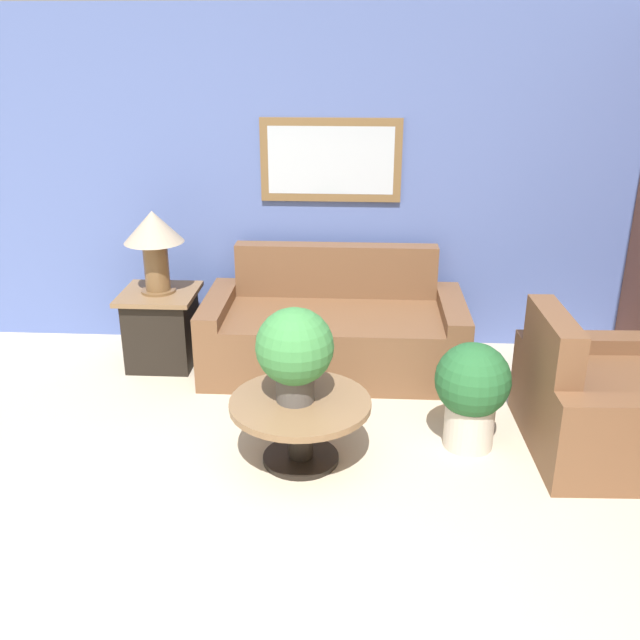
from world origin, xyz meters
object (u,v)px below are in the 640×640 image
(couch_main, at_px, (334,332))
(coffee_table, at_px, (300,417))
(potted_plant_on_table, at_px, (295,350))
(potted_plant_floor, at_px, (472,390))
(side_table, at_px, (162,327))
(armchair, at_px, (607,406))
(table_lamp, at_px, (154,236))

(couch_main, relative_size, coffee_table, 2.33)
(potted_plant_on_table, bearing_deg, potted_plant_floor, 12.03)
(coffee_table, height_order, side_table, side_table)
(potted_plant_on_table, height_order, potted_plant_floor, potted_plant_on_table)
(armchair, bearing_deg, side_table, 68.65)
(coffee_table, height_order, potted_plant_on_table, potted_plant_on_table)
(coffee_table, relative_size, side_table, 1.41)
(coffee_table, bearing_deg, armchair, 7.75)
(potted_plant_on_table, bearing_deg, table_lamp, 131.27)
(table_lamp, bearing_deg, potted_plant_floor, -26.25)
(couch_main, distance_m, side_table, 1.31)
(table_lamp, bearing_deg, armchair, -19.37)
(table_lamp, bearing_deg, potted_plant_on_table, -48.73)
(couch_main, relative_size, potted_plant_on_table, 3.43)
(coffee_table, bearing_deg, side_table, 131.84)
(coffee_table, height_order, potted_plant_floor, potted_plant_floor)
(couch_main, bearing_deg, potted_plant_on_table, -97.52)
(table_lamp, relative_size, potted_plant_floor, 0.91)
(couch_main, distance_m, potted_plant_on_table, 1.39)
(side_table, height_order, potted_plant_on_table, potted_plant_on_table)
(coffee_table, height_order, table_lamp, table_lamp)
(side_table, height_order, table_lamp, table_lamp)
(couch_main, xyz_separation_m, potted_plant_on_table, (-0.17, -1.31, 0.43))
(armchair, height_order, side_table, armchair)
(side_table, bearing_deg, potted_plant_floor, -26.25)
(armchair, bearing_deg, couch_main, 55.86)
(couch_main, height_order, potted_plant_on_table, potted_plant_on_table)
(couch_main, relative_size, table_lamp, 3.13)
(armchair, xyz_separation_m, table_lamp, (-3.01, 1.06, 0.73))
(table_lamp, bearing_deg, couch_main, 0.29)
(side_table, bearing_deg, armchair, -19.37)
(couch_main, height_order, armchair, same)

